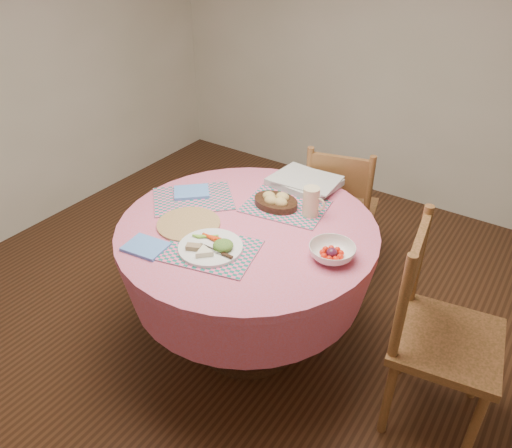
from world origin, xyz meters
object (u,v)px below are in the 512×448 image
(bread_bowl, at_px, (276,201))
(latte_mug, at_px, (311,202))
(wicker_trivet, at_px, (189,224))
(fruit_bowl, at_px, (332,252))
(chair_back, at_px, (339,208))
(dining_table, at_px, (248,259))
(dinner_plate, at_px, (211,247))
(chair_right, at_px, (436,329))

(bread_bowl, height_order, latte_mug, latte_mug)
(wicker_trivet, height_order, fruit_bowl, fruit_bowl)
(chair_back, xyz_separation_m, fruit_bowl, (0.34, -0.83, 0.31))
(bread_bowl, bearing_deg, dining_table, -94.17)
(dining_table, xyz_separation_m, fruit_bowl, (0.44, -0.00, 0.22))
(dining_table, xyz_separation_m, chair_back, (0.10, 0.82, -0.09))
(latte_mug, relative_size, fruit_bowl, 0.64)
(dinner_plate, bearing_deg, fruit_bowl, 28.28)
(chair_back, relative_size, latte_mug, 6.22)
(chair_back, xyz_separation_m, latte_mug, (0.10, -0.57, 0.36))
(chair_back, xyz_separation_m, wicker_trivet, (-0.34, -0.97, 0.29))
(dinner_plate, height_order, fruit_bowl, fruit_bowl)
(bread_bowl, height_order, fruit_bowl, bread_bowl)
(chair_right, bearing_deg, dining_table, 86.47)
(dining_table, xyz_separation_m, dinner_plate, (-0.02, -0.25, 0.22))
(wicker_trivet, bearing_deg, dinner_plate, -25.59)
(fruit_bowl, bearing_deg, bread_bowl, 151.76)
(latte_mug, bearing_deg, dining_table, -128.68)
(dining_table, xyz_separation_m, chair_right, (0.91, 0.09, -0.04))
(chair_right, relative_size, dinner_plate, 3.46)
(latte_mug, bearing_deg, wicker_trivet, -137.59)
(dining_table, bearing_deg, chair_right, 5.43)
(dinner_plate, xyz_separation_m, bread_bowl, (0.03, 0.48, 0.01))
(wicker_trivet, xyz_separation_m, latte_mug, (0.44, 0.40, 0.07))
(chair_back, bearing_deg, dinner_plate, 68.86)
(chair_right, xyz_separation_m, chair_back, (-0.81, 0.74, -0.04))
(chair_right, relative_size, bread_bowl, 4.29)
(bread_bowl, bearing_deg, dinner_plate, -94.10)
(dining_table, xyz_separation_m, latte_mug, (0.20, 0.25, 0.27))
(fruit_bowl, bearing_deg, wicker_trivet, -168.02)
(chair_back, bearing_deg, latte_mug, 84.97)
(wicker_trivet, height_order, dinner_plate, dinner_plate)
(bread_bowl, bearing_deg, latte_mug, 7.69)
(dining_table, bearing_deg, wicker_trivet, -147.94)
(chair_back, distance_m, latte_mug, 0.68)
(wicker_trivet, distance_m, fruit_bowl, 0.70)
(wicker_trivet, bearing_deg, dining_table, 32.06)
(dinner_plate, relative_size, latte_mug, 1.96)
(chair_back, xyz_separation_m, bread_bowl, (-0.09, -0.60, 0.31))
(dining_table, bearing_deg, bread_bowl, 85.83)
(chair_right, bearing_deg, bread_bowl, 72.18)
(chair_right, height_order, latte_mug, chair_right)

